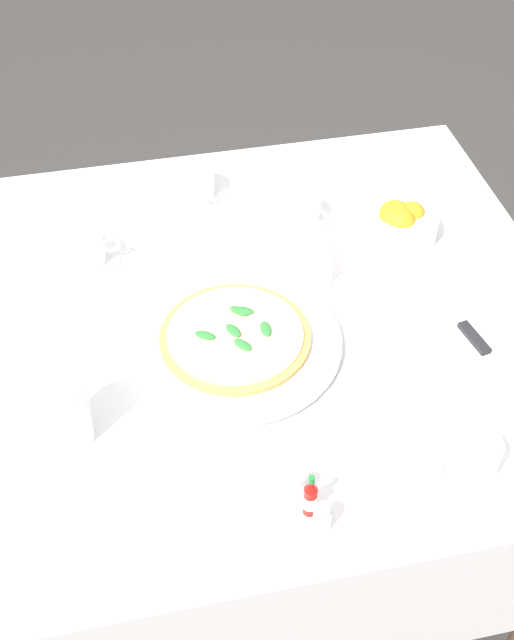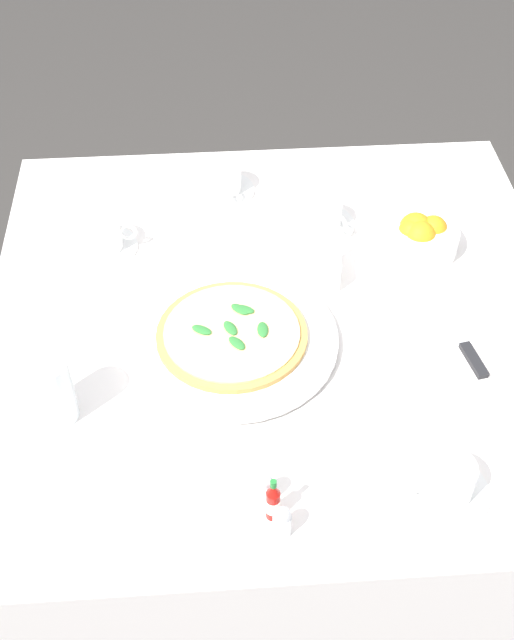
{
  "view_description": "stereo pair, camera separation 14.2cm",
  "coord_description": "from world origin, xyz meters",
  "px_view_note": "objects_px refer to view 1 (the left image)",
  "views": [
    {
      "loc": [
        -1.03,
        0.26,
        1.75
      ],
      "look_at": [
        -0.03,
        0.04,
        0.74
      ],
      "focal_mm": 46.84,
      "sensor_mm": 36.0,
      "label": 1
    },
    {
      "loc": [
        -1.05,
        0.12,
        1.75
      ],
      "look_at": [
        -0.03,
        0.04,
        0.74
      ],
      "focal_mm": 46.84,
      "sensor_mm": 36.0,
      "label": 2
    }
  ],
  "objects_px": {
    "water_glass_center_back": "(67,414)",
    "pizza_plate": "(235,342)",
    "hot_sauce_bottle": "(310,498)",
    "coffee_cup_right_edge": "(301,210)",
    "pizza": "(235,336)",
    "pepper_shaker": "(322,517)",
    "salt_shaker": "(298,486)",
    "coffee_cup_left_edge": "(195,184)",
    "menu_card": "(326,256)",
    "coffee_cup_near_left": "(472,458)",
    "dinner_knife": "(458,319)",
    "coffee_cup_near_right": "(84,251)",
    "citrus_bowl": "(398,223)",
    "napkin_folded": "(457,326)"
  },
  "relations": [
    {
      "from": "coffee_cup_left_edge",
      "to": "pizza_plate",
      "type": "bearing_deg",
      "value": 179.58
    },
    {
      "from": "menu_card",
      "to": "citrus_bowl",
      "type": "bearing_deg",
      "value": -61.44
    },
    {
      "from": "pizza_plate",
      "to": "coffee_cup_right_edge",
      "type": "distance_m",
      "value": 0.37
    },
    {
      "from": "coffee_cup_left_edge",
      "to": "hot_sauce_bottle",
      "type": "distance_m",
      "value": 0.77
    },
    {
      "from": "coffee_cup_near_left",
      "to": "water_glass_center_back",
      "type": "bearing_deg",
      "value": 71.98
    },
    {
      "from": "salt_shaker",
      "to": "pepper_shaker",
      "type": "bearing_deg",
      "value": -160.35
    },
    {
      "from": "coffee_cup_near_left",
      "to": "napkin_folded",
      "type": "height_order",
      "value": "coffee_cup_near_left"
    },
    {
      "from": "coffee_cup_near_left",
      "to": "dinner_knife",
      "type": "xyz_separation_m",
      "value": [
        0.28,
        -0.09,
        -0.0
      ]
    },
    {
      "from": "water_glass_center_back",
      "to": "dinner_knife",
      "type": "distance_m",
      "value": 0.67
    },
    {
      "from": "dinner_knife",
      "to": "citrus_bowl",
      "type": "relative_size",
      "value": 1.3
    },
    {
      "from": "dinner_knife",
      "to": "citrus_bowl",
      "type": "xyz_separation_m",
      "value": [
        0.27,
        0.01,
        0.0
      ]
    },
    {
      "from": "pepper_shaker",
      "to": "salt_shaker",
      "type": "bearing_deg",
      "value": 19.65
    },
    {
      "from": "dinner_knife",
      "to": "pizza",
      "type": "bearing_deg",
      "value": 73.55
    },
    {
      "from": "pizza",
      "to": "salt_shaker",
      "type": "relative_size",
      "value": 4.52
    },
    {
      "from": "water_glass_center_back",
      "to": "pepper_shaker",
      "type": "relative_size",
      "value": 2.13
    },
    {
      "from": "dinner_knife",
      "to": "pepper_shaker",
      "type": "xyz_separation_m",
      "value": [
        -0.33,
        0.33,
        0.0
      ]
    },
    {
      "from": "hot_sauce_bottle",
      "to": "coffee_cup_right_edge",
      "type": "bearing_deg",
      "value": -13.2
    },
    {
      "from": "water_glass_center_back",
      "to": "pizza_plate",
      "type": "bearing_deg",
      "value": -64.64
    },
    {
      "from": "coffee_cup_near_left",
      "to": "coffee_cup_near_right",
      "type": "distance_m",
      "value": 0.79
    },
    {
      "from": "coffee_cup_near_left",
      "to": "water_glass_center_back",
      "type": "distance_m",
      "value": 0.6
    },
    {
      "from": "pizza",
      "to": "coffee_cup_right_edge",
      "type": "distance_m",
      "value": 0.36
    },
    {
      "from": "coffee_cup_right_edge",
      "to": "citrus_bowl",
      "type": "distance_m",
      "value": 0.19
    },
    {
      "from": "napkin_folded",
      "to": "hot_sauce_bottle",
      "type": "relative_size",
      "value": 2.87
    },
    {
      "from": "coffee_cup_left_edge",
      "to": "salt_shaker",
      "type": "height_order",
      "value": "coffee_cup_left_edge"
    },
    {
      "from": "pizza",
      "to": "hot_sauce_bottle",
      "type": "height_order",
      "value": "hot_sauce_bottle"
    },
    {
      "from": "pizza",
      "to": "coffee_cup_right_edge",
      "type": "xyz_separation_m",
      "value": [
        0.31,
        -0.19,
        0.0
      ]
    },
    {
      "from": "pizza_plate",
      "to": "dinner_knife",
      "type": "distance_m",
      "value": 0.38
    },
    {
      "from": "pizza_plate",
      "to": "menu_card",
      "type": "bearing_deg",
      "value": -51.46
    },
    {
      "from": "pizza",
      "to": "menu_card",
      "type": "bearing_deg",
      "value": -51.48
    },
    {
      "from": "pizza",
      "to": "napkin_folded",
      "type": "height_order",
      "value": "pizza"
    },
    {
      "from": "pepper_shaker",
      "to": "coffee_cup_near_left",
      "type": "bearing_deg",
      "value": -78.76
    },
    {
      "from": "napkin_folded",
      "to": "menu_card",
      "type": "height_order",
      "value": "menu_card"
    },
    {
      "from": "pizza_plate",
      "to": "menu_card",
      "type": "height_order",
      "value": "menu_card"
    },
    {
      "from": "citrus_bowl",
      "to": "pepper_shaker",
      "type": "bearing_deg",
      "value": 152.14
    },
    {
      "from": "hot_sauce_bottle",
      "to": "salt_shaker",
      "type": "distance_m",
      "value": 0.03
    },
    {
      "from": "hot_sauce_bottle",
      "to": "salt_shaker",
      "type": "bearing_deg",
      "value": 19.65
    },
    {
      "from": "dinner_knife",
      "to": "pepper_shaker",
      "type": "bearing_deg",
      "value": 124.2
    },
    {
      "from": "salt_shaker",
      "to": "pepper_shaker",
      "type": "height_order",
      "value": "same"
    },
    {
      "from": "pizza_plate",
      "to": "coffee_cup_near_right",
      "type": "bearing_deg",
      "value": 40.54
    },
    {
      "from": "hot_sauce_bottle",
      "to": "pepper_shaker",
      "type": "bearing_deg",
      "value": -160.35
    },
    {
      "from": "pizza_plate",
      "to": "pepper_shaker",
      "type": "distance_m",
      "value": 0.37
    },
    {
      "from": "pizza",
      "to": "citrus_bowl",
      "type": "distance_m",
      "value": 0.43
    },
    {
      "from": "dinner_knife",
      "to": "menu_card",
      "type": "xyz_separation_m",
      "value": [
        0.2,
        0.18,
        0.01
      ]
    },
    {
      "from": "coffee_cup_left_edge",
      "to": "menu_card",
      "type": "bearing_deg",
      "value": -144.24
    },
    {
      "from": "salt_shaker",
      "to": "hot_sauce_bottle",
      "type": "bearing_deg",
      "value": -160.35
    },
    {
      "from": "dinner_knife",
      "to": "pepper_shaker",
      "type": "height_order",
      "value": "pepper_shaker"
    },
    {
      "from": "menu_card",
      "to": "salt_shaker",
      "type": "bearing_deg",
      "value": 165.59
    },
    {
      "from": "coffee_cup_left_edge",
      "to": "menu_card",
      "type": "relative_size",
      "value": 1.46
    },
    {
      "from": "citrus_bowl",
      "to": "menu_card",
      "type": "xyz_separation_m",
      "value": [
        -0.07,
        0.16,
        0.0
      ]
    },
    {
      "from": "citrus_bowl",
      "to": "menu_card",
      "type": "relative_size",
      "value": 1.67
    }
  ]
}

